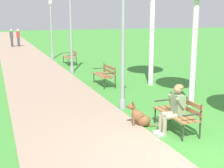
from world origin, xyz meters
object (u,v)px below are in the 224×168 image
park_bench_near (178,111)px  person_seated_on_near_bench (174,107)px  lamp_post_mid (71,26)px  pedestrian_further_distant (12,38)px  dog_brown (140,117)px  lamp_post_near (123,42)px  park_bench_far (70,56)px  lamp_post_far (51,29)px  pedestrian_distant (18,38)px  park_bench_mid (105,73)px

park_bench_near → person_seated_on_near_bench: size_ratio=1.20×
lamp_post_mid → pedestrian_further_distant: size_ratio=2.79×
lamp_post_mid → pedestrian_further_distant: lamp_post_mid is taller
dog_brown → lamp_post_near: bearing=83.8°
park_bench_near → park_bench_far: (-0.04, 12.04, 0.00)m
lamp_post_near → lamp_post_far: (-0.01, 12.72, -0.10)m
park_bench_far → pedestrian_distant: size_ratio=0.91×
park_bench_mid → dog_brown: bearing=-98.9°
person_seated_on_near_bench → lamp_post_far: (-0.43, 15.10, 1.34)m
park_bench_near → lamp_post_far: 15.07m
park_bench_mid → lamp_post_far: 9.38m
lamp_post_mid → person_seated_on_near_bench: bearing=-87.2°
park_bench_near → lamp_post_near: bearing=105.4°
lamp_post_mid → pedestrian_distant: size_ratio=2.79×
lamp_post_mid → lamp_post_far: lamp_post_mid is taller
person_seated_on_near_bench → dog_brown: person_seated_on_near_bench is taller
park_bench_mid → lamp_post_mid: (-0.66, 3.35, 1.86)m
pedestrian_distant → person_seated_on_near_bench: bearing=-85.4°
lamp_post_far → pedestrian_further_distant: size_ratio=2.36×
park_bench_far → lamp_post_far: lamp_post_far is taller
park_bench_near → dog_brown: park_bench_near is taller
park_bench_far → person_seated_on_near_bench: bearing=-90.8°
park_bench_near → pedestrian_distant: (-2.16, 24.43, 0.33)m
lamp_post_mid → pedestrian_distant: bearing=95.6°
park_bench_near → lamp_post_near: size_ratio=0.37×
lamp_post_mid → pedestrian_distant: 15.48m
lamp_post_mid → pedestrian_further_distant: bearing=97.9°
park_bench_near → lamp_post_far: (-0.63, 14.98, 1.51)m
pedestrian_further_distant → lamp_post_far: bearing=-77.2°
park_bench_near → pedestrian_distant: 24.53m
park_bench_far → person_seated_on_near_bench: person_seated_on_near_bench is taller
person_seated_on_near_bench → park_bench_mid: bearing=87.9°
lamp_post_near → pedestrian_further_distant: size_ratio=2.48×
park_bench_far → lamp_post_far: size_ratio=0.39×
pedestrian_further_distant → dog_brown: bearing=-85.3°
lamp_post_mid → pedestrian_distant: lamp_post_mid is taller
lamp_post_mid → lamp_post_far: bearing=89.8°
pedestrian_further_distant → pedestrian_distant: bearing=6.7°
dog_brown → pedestrian_distant: bearing=93.3°
lamp_post_near → lamp_post_far: bearing=90.0°
lamp_post_near → lamp_post_far: size_ratio=1.05×
lamp_post_near → lamp_post_mid: 6.84m
pedestrian_further_distant → park_bench_far: bearing=-77.6°
park_bench_mid → lamp_post_mid: lamp_post_mid is taller
pedestrian_distant → park_bench_mid: bearing=-83.4°
pedestrian_further_distant → lamp_post_near: bearing=-84.5°
park_bench_far → lamp_post_far: 3.36m
park_bench_far → lamp_post_near: (-0.58, -9.77, 1.61)m
park_bench_far → dog_brown: bearing=-93.8°
dog_brown → pedestrian_further_distant: 23.86m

